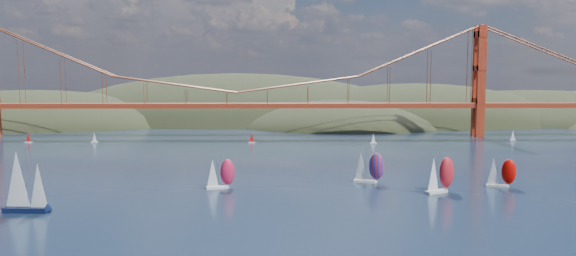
# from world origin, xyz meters

# --- Properties ---
(ground) EXTENTS (1200.00, 1200.00, 0.00)m
(ground) POSITION_xyz_m (0.00, 0.00, 0.00)
(ground) COLOR black
(ground) RESTS_ON ground
(headlands) EXTENTS (725.00, 225.00, 96.00)m
(headlands) POSITION_xyz_m (44.95, 278.29, -12.46)
(headlands) COLOR black
(headlands) RESTS_ON ground
(bridge) EXTENTS (552.00, 12.00, 55.00)m
(bridge) POSITION_xyz_m (-1.75, 180.00, 32.23)
(bridge) COLOR maroon
(bridge) RESTS_ON ground
(sloop_navy) EXTENTS (10.28, 5.94, 15.84)m
(sloop_navy) POSITION_xyz_m (-38.43, 30.78, 6.99)
(sloop_navy) COLOR black
(sloop_navy) RESTS_ON ground
(racer_0) EXTENTS (8.27, 4.94, 9.27)m
(racer_0) POSITION_xyz_m (4.03, 56.17, 4.38)
(racer_0) COLOR white
(racer_0) RESTS_ON ground
(racer_1) EXTENTS (9.55, 7.34, 10.81)m
(racer_1) POSITION_xyz_m (63.46, 49.84, 5.11)
(racer_1) COLOR silver
(racer_1) RESTS_ON ground
(racer_2) EXTENTS (8.10, 4.48, 9.08)m
(racer_2) POSITION_xyz_m (82.69, 56.92, 4.29)
(racer_2) COLOR silver
(racer_2) RESTS_ON ground
(racer_rwb) EXTENTS (9.05, 5.43, 10.13)m
(racer_rwb) POSITION_xyz_m (46.50, 63.63, 4.79)
(racer_rwb) COLOR white
(racer_rwb) RESTS_ON ground
(distant_boat_2) EXTENTS (3.00, 2.00, 4.70)m
(distant_boat_2) POSITION_xyz_m (-93.54, 158.17, 2.41)
(distant_boat_2) COLOR silver
(distant_boat_2) RESTS_ON ground
(distant_boat_3) EXTENTS (3.00, 2.00, 4.70)m
(distant_boat_3) POSITION_xyz_m (-63.82, 158.78, 2.41)
(distant_boat_3) COLOR silver
(distant_boat_3) RESTS_ON ground
(distant_boat_4) EXTENTS (3.00, 2.00, 4.70)m
(distant_boat_4) POSITION_xyz_m (131.12, 163.61, 2.41)
(distant_boat_4) COLOR silver
(distant_boat_4) RESTS_ON ground
(distant_boat_8) EXTENTS (3.00, 2.00, 4.70)m
(distant_boat_8) POSITION_xyz_m (63.07, 152.30, 2.41)
(distant_boat_8) COLOR silver
(distant_boat_8) RESTS_ON ground
(distant_boat_9) EXTENTS (3.00, 2.00, 4.70)m
(distant_boat_9) POSITION_xyz_m (8.29, 155.53, 2.41)
(distant_boat_9) COLOR silver
(distant_boat_9) RESTS_ON ground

